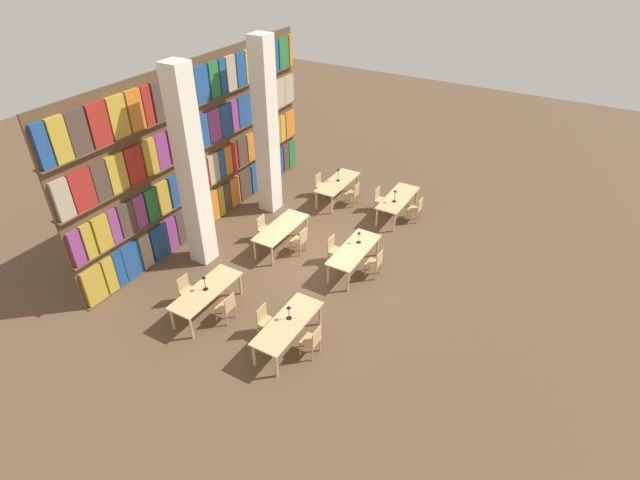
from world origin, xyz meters
TOP-DOWN VIEW (x-y plane):
  - ground_plane at (0.00, 0.00)m, footprint 40.00×40.00m
  - bookshelf_bank at (-0.01, 4.21)m, footprint 10.61×0.35m
  - pillar_left at (-1.81, 3.00)m, footprint 0.62×0.62m
  - pillar_center at (1.81, 3.00)m, footprint 0.62×0.62m
  - reading_table_0 at (-3.59, -1.29)m, footprint 2.17×0.81m
  - chair_0 at (-3.58, -1.98)m, footprint 0.42×0.40m
  - chair_1 at (-3.58, -0.61)m, footprint 0.42×0.40m
  - desk_lamp_0 at (-3.46, -1.24)m, footprint 0.14×0.14m
  - reading_table_1 at (-0.00, -1.29)m, footprint 2.17×0.81m
  - chair_2 at (0.04, -1.98)m, footprint 0.42×0.40m
  - chair_3 at (0.04, -0.60)m, footprint 0.42×0.40m
  - desk_lamp_1 at (0.37, -1.25)m, footprint 0.14×0.14m
  - reading_table_2 at (3.56, -1.20)m, footprint 2.17×0.81m
  - chair_4 at (3.60, -1.89)m, footprint 0.42×0.40m
  - chair_5 at (3.60, -0.51)m, footprint 0.42×0.40m
  - desk_lamp_2 at (3.22, -1.20)m, footprint 0.14×0.14m
  - reading_table_3 at (-3.64, 1.27)m, footprint 2.17×0.81m
  - chair_6 at (-3.66, 0.58)m, footprint 0.42×0.40m
  - chair_7 at (-3.66, 1.95)m, footprint 0.42×0.40m
  - desk_lamp_3 at (-3.63, 1.28)m, footprint 0.14×0.14m
  - reading_table_4 at (-0.07, 1.26)m, footprint 2.17×0.81m
  - chair_8 at (-0.05, 0.57)m, footprint 0.42×0.40m
  - chair_9 at (-0.05, 1.95)m, footprint 0.42×0.40m
  - reading_table_5 at (3.55, 1.18)m, footprint 2.17×0.81m
  - chair_10 at (3.50, 0.49)m, footprint 0.42×0.40m
  - chair_11 at (3.50, 1.87)m, footprint 0.42×0.40m
  - desk_lamp_4 at (3.62, 1.20)m, footprint 0.14×0.14m

SIDE VIEW (x-z plane):
  - ground_plane at x=0.00m, z-range 0.00..0.00m
  - chair_0 at x=-3.58m, z-range 0.03..0.90m
  - chair_1 at x=-3.58m, z-range 0.03..0.90m
  - chair_2 at x=0.04m, z-range 0.03..0.90m
  - chair_3 at x=0.04m, z-range 0.03..0.90m
  - chair_4 at x=3.60m, z-range 0.03..0.90m
  - chair_5 at x=3.60m, z-range 0.03..0.90m
  - chair_6 at x=-3.66m, z-range 0.03..0.90m
  - chair_7 at x=-3.66m, z-range 0.03..0.90m
  - chair_8 at x=-0.05m, z-range 0.03..0.90m
  - chair_9 at x=-0.05m, z-range 0.03..0.90m
  - chair_10 at x=3.50m, z-range 0.03..0.90m
  - chair_11 at x=3.50m, z-range 0.03..0.90m
  - reading_table_0 at x=-3.59m, z-range 0.29..1.02m
  - reading_table_1 at x=0.00m, z-range 0.29..1.02m
  - reading_table_2 at x=3.56m, z-range 0.29..1.02m
  - reading_table_3 at x=-3.64m, z-range 0.29..1.02m
  - reading_table_4 at x=-0.07m, z-range 0.29..1.02m
  - reading_table_5 at x=3.55m, z-range 0.29..1.02m
  - desk_lamp_1 at x=0.37m, z-range 0.80..1.19m
  - desk_lamp_0 at x=-3.46m, z-range 0.80..1.20m
  - desk_lamp_3 at x=-3.63m, z-range 0.81..1.26m
  - desk_lamp_2 at x=3.22m, z-range 0.81..1.26m
  - desk_lamp_4 at x=3.62m, z-range 0.82..1.32m
  - bookshelf_bank at x=-0.01m, z-range -0.11..5.39m
  - pillar_left at x=-1.81m, z-range 0.00..6.00m
  - pillar_center at x=1.81m, z-range 0.00..6.00m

